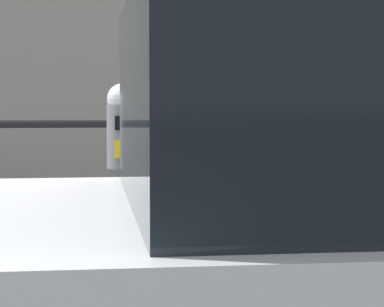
# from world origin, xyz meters

# --- Properties ---
(parking_meter) EXTENTS (0.16, 0.17, 1.39)m
(parking_meter) POSITION_xyz_m (-0.30, 0.28, 1.12)
(parking_meter) COLOR slate
(parking_meter) RESTS_ON sidewalk_curb
(pedestrian_at_meter) EXTENTS (0.67, 0.62, 1.79)m
(pedestrian_at_meter) POSITION_xyz_m (0.19, 0.23, 1.17)
(pedestrian_at_meter) COLOR slate
(pedestrian_at_meter) RESTS_ON sidewalk_curb
(background_railing) EXTENTS (24.06, 0.06, 1.16)m
(background_railing) POSITION_xyz_m (0.00, 2.46, 0.97)
(background_railing) COLOR black
(background_railing) RESTS_ON sidewalk_curb
(backdrop_wall) EXTENTS (32.00, 0.50, 3.74)m
(backdrop_wall) POSITION_xyz_m (0.00, 5.93, 1.87)
(backdrop_wall) COLOR gray
(backdrop_wall) RESTS_ON ground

